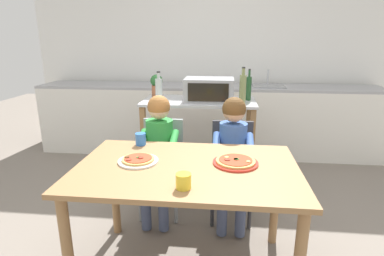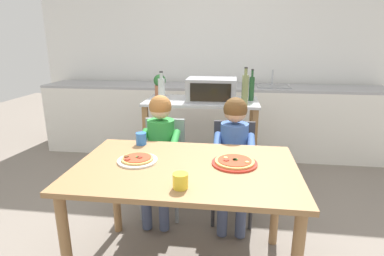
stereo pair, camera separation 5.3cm
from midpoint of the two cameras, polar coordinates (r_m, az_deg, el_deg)
The scene contains 18 objects.
ground_plane at distance 3.13m, azimuth 2.34°, elevation -12.09°, with size 10.55×10.55×0.00m, color slate.
back_wall_tiled at distance 4.40m, azimuth 4.58°, elevation 14.43°, with size 4.90×0.12×2.70m.
kitchen_counter at distance 4.12m, azimuth 4.00°, elevation 1.66°, with size 4.41×0.60×1.10m.
kitchen_island_cart at distance 3.13m, azimuth 2.25°, elevation -0.19°, with size 1.11×0.55×0.90m.
toaster_oven at distance 3.00m, azimuth 4.18°, elevation 7.11°, with size 0.47×0.36×0.22m.
bottle_tall_green_wine at distance 3.07m, azimuth 11.49°, elevation 7.29°, with size 0.05×0.05×0.31m.
bottle_squat_spirits at distance 2.83m, azimuth 10.35°, elevation 7.04°, with size 0.06×0.06×0.34m.
bottle_brown_beer at distance 3.02m, azimuth -5.15°, elevation 7.25°, with size 0.07×0.07×0.29m.
potted_herb_plant at distance 3.25m, azimuth -5.52°, elevation 8.01°, with size 0.13×0.13×0.23m.
dining_table at distance 1.90m, azimuth -0.39°, elevation -9.87°, with size 1.33×0.85×0.75m.
dining_chair_left at distance 2.68m, azimuth -4.74°, elevation -5.83°, with size 0.36×0.36×0.81m.
dining_chair_right at distance 2.62m, azimuth 8.21°, elevation -6.52°, with size 0.36×0.36×0.81m.
child_in_green_shirt at distance 2.51m, azimuth -5.42°, elevation -3.03°, with size 0.32×0.42×1.03m.
child_in_blue_striped_shirt at distance 2.44m, azimuth 8.40°, elevation -3.61°, with size 0.32×0.42×1.03m.
pizza_plate_white at distance 1.94m, azimuth -9.32°, elevation -5.79°, with size 0.25×0.25×0.03m.
pizza_plate_red_rimmed at distance 1.90m, azimuth 8.68°, elevation -6.28°, with size 0.28×0.28×0.03m.
drinking_cup_yellow at distance 1.58m, azimuth -1.18°, elevation -9.77°, with size 0.08×0.08×0.08m, color yellow.
drinking_cup_blue at distance 2.23m, azimuth -8.73°, elevation -1.97°, with size 0.08×0.08×0.09m, color blue.
Camera 2 is at (0.26, -1.69, 1.49)m, focal length 28.78 mm.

